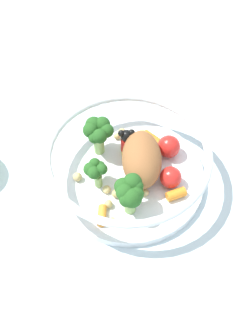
{
  "coord_description": "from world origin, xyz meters",
  "views": [
    {
      "loc": [
        0.33,
        -0.14,
        0.49
      ],
      "look_at": [
        0.0,
        -0.0,
        0.03
      ],
      "focal_mm": 49.91,
      "sensor_mm": 36.0,
      "label": 1
    }
  ],
  "objects": [
    {
      "name": "ground_plane",
      "position": [
        0.0,
        0.0,
        0.0
      ],
      "size": [
        2.4,
        2.4,
        0.0
      ],
      "primitive_type": "plane",
      "color": "silver"
    },
    {
      "name": "food_container",
      "position": [
        0.0,
        -0.0,
        0.03
      ],
      "size": [
        0.21,
        0.21,
        0.07
      ],
      "color": "white",
      "rests_on": "ground_plane"
    }
  ]
}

